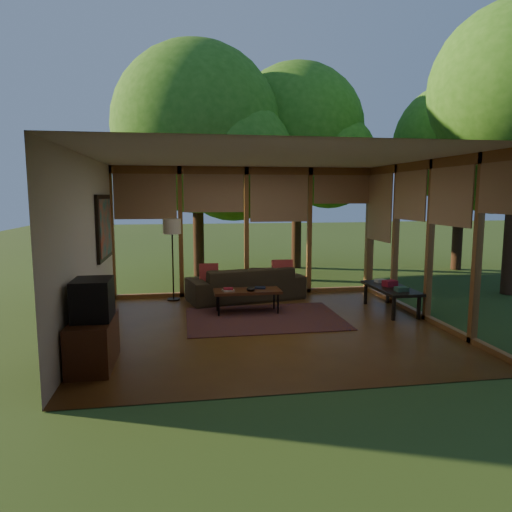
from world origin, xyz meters
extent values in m
plane|color=brown|center=(0.00, 0.00, 0.00)|extent=(5.50, 5.50, 0.00)
plane|color=silver|center=(0.00, 0.00, 2.70)|extent=(5.50, 5.50, 0.00)
cube|color=beige|center=(-2.75, 0.00, 1.35)|extent=(0.04, 5.00, 2.70)
cube|color=beige|center=(0.00, -2.50, 1.35)|extent=(5.50, 0.04, 2.70)
cube|color=#915C2D|center=(0.00, 2.50, 1.35)|extent=(5.50, 0.12, 2.70)
cube|color=#915C2D|center=(2.75, 0.00, 1.35)|extent=(0.12, 5.00, 2.70)
plane|color=#324C1C|center=(8.00, 8.00, -0.01)|extent=(40.00, 40.00, 0.00)
cylinder|color=#3B2215|center=(-0.92, 5.00, 2.44)|extent=(0.28, 0.28, 4.87)
sphere|color=#2A6216|center=(-0.92, 5.00, 3.79)|extent=(4.29, 4.29, 4.29)
cylinder|color=#3B2215|center=(1.96, 5.98, 2.52)|extent=(0.28, 0.28, 5.04)
sphere|color=#2A6216|center=(1.96, 5.98, 3.92)|extent=(3.81, 3.81, 3.81)
cylinder|color=#3B2215|center=(5.43, 1.64, 2.75)|extent=(0.28, 0.28, 5.50)
cylinder|color=#3B2215|center=(6.18, 4.85, 2.27)|extent=(0.28, 0.28, 4.53)
sphere|color=#2A6216|center=(6.18, 4.85, 3.53)|extent=(3.34, 3.34, 3.34)
cube|color=brown|center=(0.02, 0.52, 0.01)|extent=(2.66, 1.88, 0.01)
imported|color=#342A1A|center=(-0.09, 2.00, 0.34)|extent=(2.47, 1.41, 0.68)
cube|color=maroon|center=(-0.84, 1.95, 0.57)|extent=(0.38, 0.20, 0.40)
cube|color=maroon|center=(0.66, 1.95, 0.59)|extent=(0.42, 0.22, 0.44)
cube|color=#ACA79B|center=(-0.56, 0.89, 0.44)|extent=(0.22, 0.18, 0.03)
cube|color=maroon|center=(-0.56, 0.89, 0.47)|extent=(0.17, 0.13, 0.03)
cube|color=black|center=(0.04, 1.02, 0.44)|extent=(0.22, 0.18, 0.03)
ellipsoid|color=black|center=(-0.16, 0.84, 0.46)|extent=(0.16, 0.16, 0.07)
cube|color=#502816|center=(-2.47, -1.31, 0.30)|extent=(0.50, 1.00, 0.60)
cube|color=black|center=(-2.45, -1.31, 0.85)|extent=(0.45, 0.55, 0.50)
cube|color=#345B48|center=(2.40, 0.24, 0.49)|extent=(0.22, 0.17, 0.08)
cube|color=maroon|center=(2.40, 0.69, 0.51)|extent=(0.27, 0.22, 0.11)
cube|color=#ACA79B|center=(2.40, 1.09, 0.48)|extent=(0.22, 0.18, 0.05)
cylinder|color=black|center=(-1.54, 2.19, 0.01)|extent=(0.26, 0.26, 0.03)
cylinder|color=black|center=(-1.54, 2.19, 0.79)|extent=(0.03, 0.03, 1.52)
cylinder|color=beige|center=(-1.54, 2.19, 1.50)|extent=(0.36, 0.36, 0.30)
cube|color=#502816|center=(-0.21, 0.94, 0.40)|extent=(1.20, 0.50, 0.05)
cylinder|color=black|center=(-0.74, 0.76, 0.19)|extent=(0.03, 0.03, 0.38)
cylinder|color=black|center=(0.32, 0.76, 0.19)|extent=(0.03, 0.03, 0.38)
cylinder|color=black|center=(-0.74, 1.12, 0.19)|extent=(0.03, 0.03, 0.38)
cylinder|color=black|center=(0.32, 1.12, 0.19)|extent=(0.03, 0.03, 0.38)
cube|color=black|center=(2.40, 0.64, 0.43)|extent=(0.60, 1.40, 0.05)
cube|color=black|center=(2.17, 0.04, 0.20)|extent=(0.05, 0.05, 0.40)
cube|color=black|center=(2.63, 0.04, 0.20)|extent=(0.05, 0.05, 0.40)
cube|color=black|center=(2.17, 1.24, 0.20)|extent=(0.05, 0.05, 0.40)
cube|color=black|center=(2.63, 1.24, 0.20)|extent=(0.05, 0.05, 0.40)
cube|color=black|center=(-2.72, 1.40, 1.55)|extent=(0.05, 1.35, 1.15)
cube|color=#196F74|center=(-2.69, 1.40, 1.55)|extent=(0.02, 1.20, 1.00)
camera|label=1|loc=(-1.36, -7.03, 2.11)|focal=32.00mm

